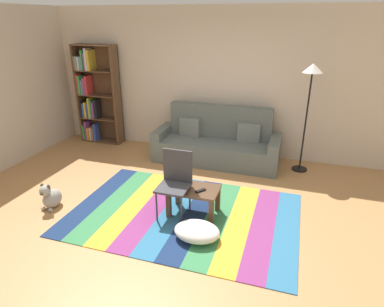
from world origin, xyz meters
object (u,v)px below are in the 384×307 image
(couch, at_px, (217,143))
(tv_remote, at_px, (201,191))
(coffee_table, at_px, (194,194))
(bookshelf, at_px, (94,95))
(folding_chair, at_px, (175,178))
(dog, at_px, (51,197))
(standing_lamp, at_px, (311,83))
(pouf, at_px, (197,231))

(couch, xyz_separation_m, tv_remote, (0.25, -1.92, 0.06))
(coffee_table, bearing_deg, tv_remote, -25.54)
(couch, relative_size, bookshelf, 1.13)
(couch, distance_m, folding_chair, 1.95)
(tv_remote, relative_size, folding_chair, 0.17)
(coffee_table, height_order, folding_chair, folding_chair)
(tv_remote, bearing_deg, coffee_table, -168.10)
(bookshelf, relative_size, tv_remote, 13.34)
(folding_chair, bearing_deg, dog, -143.14)
(standing_lamp, xyz_separation_m, tv_remote, (-1.24, -1.97, -1.12))
(dog, bearing_deg, coffee_table, 13.05)
(dog, xyz_separation_m, folding_chair, (1.72, 0.39, 0.37))
(bookshelf, height_order, pouf, bookshelf)
(standing_lamp, xyz_separation_m, folding_chair, (-1.58, -1.98, -0.99))
(couch, height_order, dog, couch)
(bookshelf, bearing_deg, tv_remote, -36.71)
(coffee_table, bearing_deg, couch, 94.35)
(coffee_table, height_order, standing_lamp, standing_lamp)
(couch, bearing_deg, folding_chair, -92.62)
(bookshelf, height_order, folding_chair, bookshelf)
(pouf, bearing_deg, couch, 98.29)
(pouf, bearing_deg, tv_remote, 101.64)
(standing_lamp, distance_m, folding_chair, 2.72)
(bookshelf, distance_m, folding_chair, 3.46)
(tv_remote, distance_m, folding_chair, 0.37)
(coffee_table, relative_size, tv_remote, 4.41)
(bookshelf, height_order, dog, bookshelf)
(pouf, xyz_separation_m, folding_chair, (-0.44, 0.46, 0.43))
(pouf, height_order, tv_remote, tv_remote)
(couch, bearing_deg, bookshelf, 174.01)
(couch, bearing_deg, pouf, -81.71)
(dog, xyz_separation_m, standing_lamp, (3.30, 2.37, 1.36))
(couch, height_order, bookshelf, bookshelf)
(pouf, bearing_deg, coffee_table, 111.52)
(couch, relative_size, folding_chair, 2.51)
(pouf, xyz_separation_m, dog, (-2.16, 0.07, 0.05))
(couch, xyz_separation_m, bookshelf, (-2.71, 0.28, 0.65))
(dog, bearing_deg, standing_lamp, 35.70)
(dog, relative_size, standing_lamp, 0.22)
(standing_lamp, bearing_deg, pouf, -115.03)
(couch, xyz_separation_m, folding_chair, (-0.09, -1.94, 0.20))
(standing_lamp, bearing_deg, bookshelf, 176.76)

